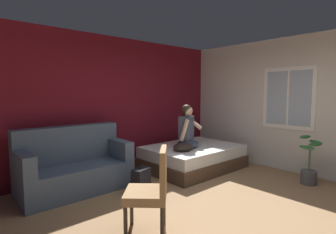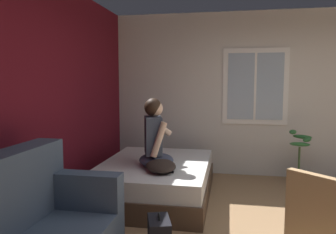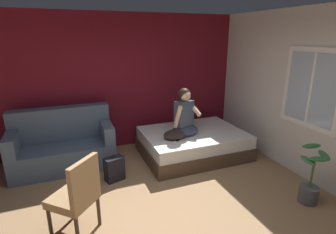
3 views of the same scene
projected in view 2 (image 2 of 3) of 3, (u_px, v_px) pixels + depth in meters
wall_back_accent at (25, 103)px, 3.26m from camera, size 10.21×0.16×2.70m
wall_side_with_window at (279, 95)px, 5.36m from camera, size 0.19×6.86×2.70m
bed at (156, 180)px, 4.44m from camera, size 1.96×1.45×0.48m
person_seated at (155, 139)px, 4.17m from camera, size 0.63×0.58×0.88m
throw_pillow at (161, 166)px, 3.94m from camera, size 0.57×0.49×0.14m
cell_phone at (168, 172)px, 3.91m from camera, size 0.09×0.15×0.01m
potted_plant at (299, 167)px, 4.87m from camera, size 0.39×0.37×0.85m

